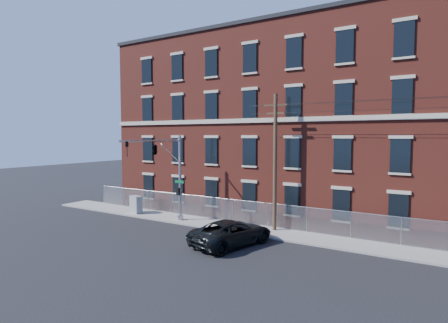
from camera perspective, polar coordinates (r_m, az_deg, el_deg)
The scene contains 8 objects.
ground at distance 24.22m, azimuth -2.16°, elevation -13.01°, with size 140.00×140.00×0.00m, color black.
sidewalk at distance 25.25m, azimuth 29.01°, elevation -12.67°, with size 65.00×3.00×0.12m, color gray.
mill_building at distance 33.19m, azimuth 30.22°, elevation 5.30°, with size 55.30×14.32×16.30m.
chain_link_fence at distance 26.25m, azimuth 29.22°, elevation -9.79°, with size 59.06×0.06×1.85m.
traffic_signal_mast at distance 28.62m, azimuth -9.76°, elevation 0.54°, with size 0.90×6.75×7.00m.
utility_pole_near at distance 27.18m, azimuth 7.93°, elevation 0.28°, with size 1.80×0.28×10.00m.
pickup_truck at distance 24.28m, azimuth 1.19°, elevation -10.95°, with size 2.72×5.89×1.64m, color black.
utility_cabinet at distance 34.33m, azimuth -13.49°, elevation -6.50°, with size 1.24×0.62×1.55m, color gray.
Camera 1 is at (12.91, -19.23, 7.08)m, focal length 29.47 mm.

